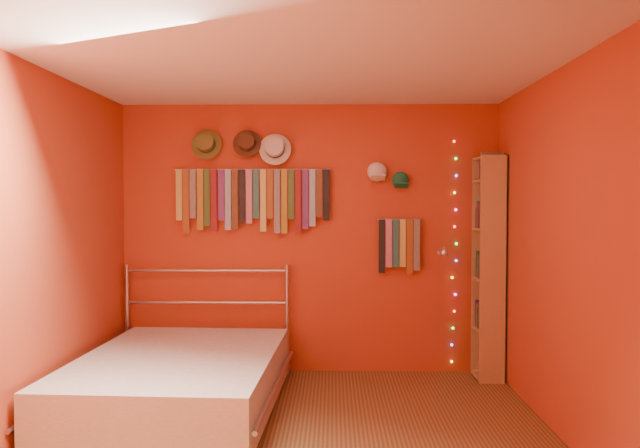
# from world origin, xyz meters

# --- Properties ---
(ground) EXTENTS (3.50, 3.50, 0.00)m
(ground) POSITION_xyz_m (0.00, 0.00, 0.00)
(ground) COLOR brown
(ground) RESTS_ON ground
(back_wall) EXTENTS (3.50, 0.02, 2.50)m
(back_wall) POSITION_xyz_m (0.00, 1.75, 1.25)
(back_wall) COLOR #A9221B
(back_wall) RESTS_ON ground
(right_wall) EXTENTS (0.02, 3.50, 2.50)m
(right_wall) POSITION_xyz_m (1.75, 0.00, 1.25)
(right_wall) COLOR #A9221B
(right_wall) RESTS_ON ground
(left_wall) EXTENTS (0.02, 3.50, 2.50)m
(left_wall) POSITION_xyz_m (-1.75, 0.00, 1.25)
(left_wall) COLOR #A9221B
(left_wall) RESTS_ON ground
(ceiling) EXTENTS (3.50, 3.50, 0.02)m
(ceiling) POSITION_xyz_m (0.00, 0.00, 2.50)
(ceiling) COLOR white
(ceiling) RESTS_ON back_wall
(tie_rack) EXTENTS (1.45, 0.03, 0.60)m
(tie_rack) POSITION_xyz_m (-0.53, 1.69, 1.64)
(tie_rack) COLOR #B0B0B5
(tie_rack) RESTS_ON back_wall
(small_tie_rack) EXTENTS (0.40, 0.03, 0.51)m
(small_tie_rack) POSITION_xyz_m (0.83, 1.68, 1.21)
(small_tie_rack) COLOR #B0B0B5
(small_tie_rack) RESTS_ON back_wall
(fedora_olive) EXTENTS (0.28, 0.15, 0.28)m
(fedora_olive) POSITION_xyz_m (-0.95, 1.65, 2.13)
(fedora_olive) COLOR brown
(fedora_olive) RESTS_ON back_wall
(fedora_brown) EXTENTS (0.26, 0.14, 0.26)m
(fedora_brown) POSITION_xyz_m (-0.58, 1.66, 2.14)
(fedora_brown) COLOR #4A2C1A
(fedora_brown) RESTS_ON back_wall
(fedora_white) EXTENTS (0.30, 0.16, 0.29)m
(fedora_white) POSITION_xyz_m (-0.32, 1.65, 2.09)
(fedora_white) COLOR silver
(fedora_white) RESTS_ON back_wall
(cap_white) EXTENTS (0.18, 0.23, 0.18)m
(cap_white) POSITION_xyz_m (0.63, 1.70, 1.87)
(cap_white) COLOR white
(cap_white) RESTS_ON back_wall
(cap_green) EXTENTS (0.17, 0.21, 0.17)m
(cap_green) POSITION_xyz_m (0.84, 1.70, 1.79)
(cap_green) COLOR #197348
(cap_green) RESTS_ON back_wall
(fairy_lights) EXTENTS (0.06, 0.02, 2.07)m
(fairy_lights) POSITION_xyz_m (1.34, 1.71, 1.13)
(fairy_lights) COLOR #FF3333
(fairy_lights) RESTS_ON back_wall
(reading_lamp) EXTENTS (0.07, 0.32, 0.09)m
(reading_lamp) POSITION_xyz_m (1.21, 1.50, 1.14)
(reading_lamp) COLOR #B0B0B5
(reading_lamp) RESTS_ON back_wall
(bookshelf) EXTENTS (0.25, 0.34, 2.00)m
(bookshelf) POSITION_xyz_m (1.66, 1.53, 1.02)
(bookshelf) COLOR #A4794A
(bookshelf) RESTS_ON ground
(bed) EXTENTS (1.61, 2.12, 1.01)m
(bed) POSITION_xyz_m (-0.95, 0.59, 0.23)
(bed) COLOR #B0B0B5
(bed) RESTS_ON ground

